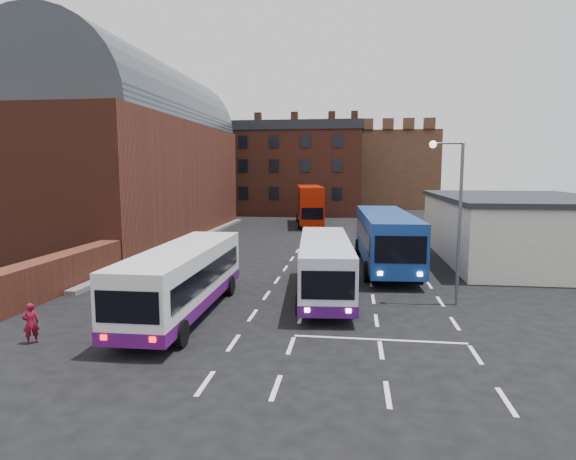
# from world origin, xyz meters

# --- Properties ---
(ground) EXTENTS (180.00, 180.00, 0.00)m
(ground) POSITION_xyz_m (0.00, 0.00, 0.00)
(ground) COLOR black
(railway_station) EXTENTS (12.00, 28.00, 16.00)m
(railway_station) POSITION_xyz_m (-15.50, 21.00, 7.64)
(railway_station) COLOR #602B1E
(railway_station) RESTS_ON ground
(forecourt_wall) EXTENTS (1.20, 10.00, 1.80)m
(forecourt_wall) POSITION_xyz_m (-10.20, 2.00, 0.90)
(forecourt_wall) COLOR #602B1E
(forecourt_wall) RESTS_ON ground
(cream_building) EXTENTS (10.40, 16.40, 4.25)m
(cream_building) POSITION_xyz_m (15.00, 14.00, 2.16)
(cream_building) COLOR beige
(cream_building) RESTS_ON ground
(brick_terrace) EXTENTS (22.00, 10.00, 11.00)m
(brick_terrace) POSITION_xyz_m (-6.00, 46.00, 5.50)
(brick_terrace) COLOR brown
(brick_terrace) RESTS_ON ground
(castle_keep) EXTENTS (22.00, 22.00, 12.00)m
(castle_keep) POSITION_xyz_m (6.00, 66.00, 6.00)
(castle_keep) COLOR brown
(castle_keep) RESTS_ON ground
(bus_white_outbound) EXTENTS (2.69, 10.23, 2.78)m
(bus_white_outbound) POSITION_xyz_m (-2.84, -1.00, 1.64)
(bus_white_outbound) COLOR silver
(bus_white_outbound) RESTS_ON ground
(bus_white_inbound) EXTENTS (3.11, 10.03, 2.70)m
(bus_white_inbound) POSITION_xyz_m (2.74, 2.71, 1.59)
(bus_white_inbound) COLOR silver
(bus_white_inbound) RESTS_ON ground
(bus_blue) EXTENTS (3.57, 12.40, 3.35)m
(bus_blue) POSITION_xyz_m (6.00, 9.88, 1.98)
(bus_blue) COLOR navy
(bus_blue) RESTS_ON ground
(bus_red_double) EXTENTS (3.85, 10.80, 4.23)m
(bus_red_double) POSITION_xyz_m (-0.63, 31.98, 2.25)
(bus_red_double) COLOR #9F1200
(bus_red_double) RESTS_ON ground
(street_lamp) EXTENTS (1.46, 0.32, 7.17)m
(street_lamp) POSITION_xyz_m (8.35, 1.97, 4.33)
(street_lamp) COLOR #525457
(street_lamp) RESTS_ON ground
(pedestrian_red) EXTENTS (0.61, 0.61, 1.42)m
(pedestrian_red) POSITION_xyz_m (-6.86, -4.96, 0.71)
(pedestrian_red) COLOR maroon
(pedestrian_red) RESTS_ON ground
(pedestrian_beige) EXTENTS (0.86, 0.82, 1.40)m
(pedestrian_beige) POSITION_xyz_m (-4.01, -1.74, 0.70)
(pedestrian_beige) COLOR tan
(pedestrian_beige) RESTS_ON ground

